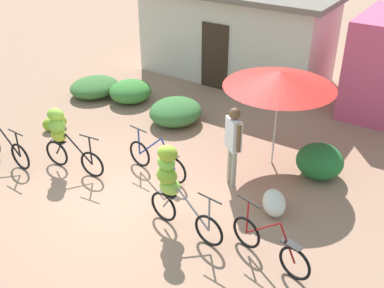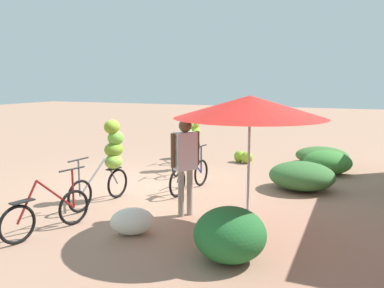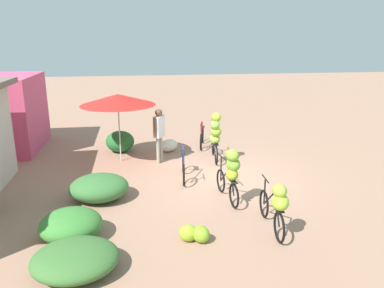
# 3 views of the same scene
# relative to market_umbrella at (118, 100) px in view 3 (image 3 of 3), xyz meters

# --- Properties ---
(ground_plane) EXTENTS (60.00, 60.00, 0.00)m
(ground_plane) POSITION_rel_market_umbrella_xyz_m (-1.90, -2.92, -2.04)
(ground_plane) COLOR #A37760
(hedge_bush_front_left) EXTENTS (1.37, 1.52, 0.51)m
(hedge_bush_front_left) POSITION_rel_market_umbrella_xyz_m (-6.09, 0.60, -1.79)
(hedge_bush_front_left) COLOR #3B6A31
(hedge_bush_front_left) RESTS_ON ground
(hedge_bush_front_right) EXTENTS (1.20, 1.25, 0.61)m
(hedge_bush_front_right) POSITION_rel_market_umbrella_xyz_m (-4.90, 0.85, -1.74)
(hedge_bush_front_right) COLOR #3B7D34
(hedge_bush_front_right) RESTS_ON ground
(hedge_bush_mid) EXTENTS (1.34, 1.47, 0.63)m
(hedge_bush_mid) POSITION_rel_market_umbrella_xyz_m (-3.01, 0.45, -1.73)
(hedge_bush_mid) COLOR #396D35
(hedge_bush_mid) RESTS_ON ground
(hedge_bush_by_door) EXTENTS (1.01, 1.00, 0.74)m
(hedge_bush_by_door) POSITION_rel_market_umbrella_xyz_m (1.08, 0.05, -1.67)
(hedge_bush_by_door) COLOR #24692F
(hedge_bush_by_door) RESTS_ON ground
(market_umbrella) EXTENTS (2.39, 2.39, 2.22)m
(market_umbrella) POSITION_rel_market_umbrella_xyz_m (0.00, 0.00, 0.00)
(market_umbrella) COLOR beige
(market_umbrella) RESTS_ON ground
(bicycle_leftmost) EXTENTS (1.73, 0.41, 1.22)m
(bicycle_leftmost) POSITION_rel_market_umbrella_xyz_m (-5.41, -3.28, -1.33)
(bicycle_leftmost) COLOR black
(bicycle_leftmost) RESTS_ON ground
(bicycle_near_pile) EXTENTS (1.61, 0.43, 1.43)m
(bicycle_near_pile) POSITION_rel_market_umbrella_xyz_m (-3.76, -2.75, -1.20)
(bicycle_near_pile) COLOR black
(bicycle_near_pile) RESTS_ON ground
(bicycle_center_loaded) EXTENTS (1.68, 0.26, 0.96)m
(bicycle_center_loaded) POSITION_rel_market_umbrella_xyz_m (-1.90, -1.83, -1.69)
(bicycle_center_loaded) COLOR black
(bicycle_center_loaded) RESTS_ON ground
(bicycle_by_shop) EXTENTS (1.69, 0.43, 1.66)m
(bicycle_by_shop) POSITION_rel_market_umbrella_xyz_m (-0.62, -3.04, -1.09)
(bicycle_by_shop) COLOR black
(bicycle_by_shop) RESTS_ON ground
(bicycle_rightmost) EXTENTS (1.59, 0.43, 0.99)m
(bicycle_rightmost) POSITION_rel_market_umbrella_xyz_m (1.30, -2.95, -1.70)
(bicycle_rightmost) COLOR black
(bicycle_rightmost) RESTS_ON ground
(banana_pile_on_ground) EXTENTS (0.53, 0.71, 0.35)m
(banana_pile_on_ground) POSITION_rel_market_umbrella_xyz_m (-5.39, -1.60, -1.87)
(banana_pile_on_ground) COLOR #8FB229
(banana_pile_on_ground) RESTS_ON ground
(produce_sack) EXTENTS (0.75, 0.83, 0.44)m
(produce_sack) POSITION_rel_market_umbrella_xyz_m (0.81, -1.67, -1.82)
(produce_sack) COLOR silver
(produce_sack) RESTS_ON ground
(person_vendor) EXTENTS (0.48, 0.40, 1.77)m
(person_vendor) POSITION_rel_market_umbrella_xyz_m (-0.36, -1.26, -0.95)
(person_vendor) COLOR gray
(person_vendor) RESTS_ON ground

